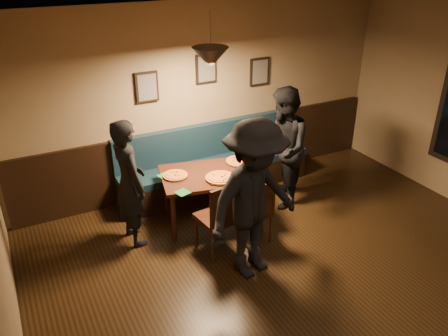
# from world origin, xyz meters

# --- Properties ---
(floor) EXTENTS (7.00, 7.00, 0.00)m
(floor) POSITION_xyz_m (0.00, 0.00, 0.00)
(floor) COLOR black
(floor) RESTS_ON ground
(ceiling) EXTENTS (7.00, 7.00, 0.00)m
(ceiling) POSITION_xyz_m (0.00, 0.00, 2.80)
(ceiling) COLOR silver
(ceiling) RESTS_ON ground
(wall_back) EXTENTS (6.00, 0.00, 6.00)m
(wall_back) POSITION_xyz_m (0.00, 3.50, 1.40)
(wall_back) COLOR #8C704F
(wall_back) RESTS_ON ground
(wall_left) EXTENTS (0.00, 7.00, 7.00)m
(wall_left) POSITION_xyz_m (-3.00, 0.00, 1.40)
(wall_left) COLOR #8C704F
(wall_left) RESTS_ON ground
(wainscot) EXTENTS (5.88, 0.06, 1.00)m
(wainscot) POSITION_xyz_m (0.00, 3.47, 0.50)
(wainscot) COLOR black
(wainscot) RESTS_ON ground
(booth_bench) EXTENTS (3.00, 0.60, 1.00)m
(booth_bench) POSITION_xyz_m (0.00, 3.20, 0.50)
(booth_bench) COLOR #0F232D
(booth_bench) RESTS_ON ground
(picture_left) EXTENTS (0.32, 0.04, 0.42)m
(picture_left) POSITION_xyz_m (-0.90, 3.47, 1.70)
(picture_left) COLOR black
(picture_left) RESTS_ON wall_back
(picture_center) EXTENTS (0.32, 0.04, 0.42)m
(picture_center) POSITION_xyz_m (0.00, 3.47, 1.85)
(picture_center) COLOR black
(picture_center) RESTS_ON wall_back
(picture_right) EXTENTS (0.32, 0.04, 0.42)m
(picture_right) POSITION_xyz_m (0.90, 3.47, 1.70)
(picture_right) COLOR black
(picture_right) RESTS_ON wall_back
(pendant_lamp) EXTENTS (0.44, 0.44, 0.25)m
(pendant_lamp) POSITION_xyz_m (-0.41, 2.47, 2.25)
(pendant_lamp) COLOR black
(pendant_lamp) RESTS_ON ceiling
(dining_table) EXTENTS (1.50, 1.13, 0.72)m
(dining_table) POSITION_xyz_m (-0.41, 2.47, 0.36)
(dining_table) COLOR black
(dining_table) RESTS_ON floor
(chair_near_left) EXTENTS (0.49, 0.49, 0.99)m
(chair_near_left) POSITION_xyz_m (-0.67, 1.81, 0.49)
(chair_near_left) COLOR black
(chair_near_left) RESTS_ON floor
(chair_near_right) EXTENTS (0.46, 0.46, 0.88)m
(chair_near_right) POSITION_xyz_m (-0.12, 1.82, 0.44)
(chair_near_right) COLOR black
(chair_near_right) RESTS_ON floor
(diner_left) EXTENTS (0.46, 0.64, 1.66)m
(diner_left) POSITION_xyz_m (-1.52, 2.49, 0.83)
(diner_left) COLOR black
(diner_left) RESTS_ON floor
(diner_right) EXTENTS (0.95, 1.05, 1.75)m
(diner_right) POSITION_xyz_m (0.68, 2.42, 0.87)
(diner_right) COLOR black
(diner_right) RESTS_ON floor
(diner_front) EXTENTS (1.35, 0.96, 1.89)m
(diner_front) POSITION_xyz_m (-0.48, 1.26, 0.95)
(diner_front) COLOR black
(diner_front) RESTS_ON floor
(pizza_a) EXTENTS (0.35, 0.35, 0.04)m
(pizza_a) POSITION_xyz_m (-0.88, 2.60, 0.74)
(pizza_a) COLOR gold
(pizza_a) RESTS_ON dining_table
(pizza_b) EXTENTS (0.45, 0.45, 0.04)m
(pizza_b) POSITION_xyz_m (-0.39, 2.26, 0.74)
(pizza_b) COLOR orange
(pizza_b) RESTS_ON dining_table
(pizza_c) EXTENTS (0.41, 0.41, 0.04)m
(pizza_c) POSITION_xyz_m (0.07, 2.59, 0.74)
(pizza_c) COLOR orange
(pizza_c) RESTS_ON dining_table
(soda_glass) EXTENTS (0.08, 0.08, 0.15)m
(soda_glass) POSITION_xyz_m (0.18, 2.21, 0.79)
(soda_glass) COLOR black
(soda_glass) RESTS_ON dining_table
(tabasco_bottle) EXTENTS (0.03, 0.03, 0.12)m
(tabasco_bottle) POSITION_xyz_m (0.06, 2.46, 0.78)
(tabasco_bottle) COLOR #A30C05
(tabasco_bottle) RESTS_ON dining_table
(napkin_a) EXTENTS (0.17, 0.17, 0.01)m
(napkin_a) POSITION_xyz_m (-1.02, 2.69, 0.72)
(napkin_a) COLOR #1D6D2D
(napkin_a) RESTS_ON dining_table
(napkin_b) EXTENTS (0.20, 0.20, 0.01)m
(napkin_b) POSITION_xyz_m (-0.96, 2.16, 0.72)
(napkin_b) COLOR #1B672B
(napkin_b) RESTS_ON dining_table
(cutlery_set) EXTENTS (0.18, 0.08, 0.00)m
(cutlery_set) POSITION_xyz_m (-0.45, 2.13, 0.72)
(cutlery_set) COLOR silver
(cutlery_set) RESTS_ON dining_table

